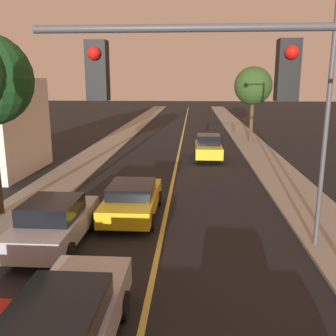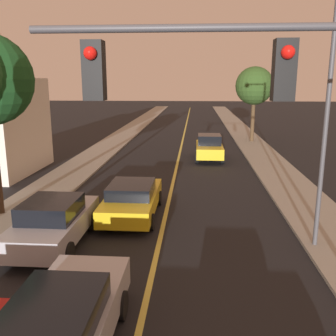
{
  "view_description": "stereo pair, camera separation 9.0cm",
  "coord_description": "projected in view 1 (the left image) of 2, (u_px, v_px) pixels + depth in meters",
  "views": [
    {
      "loc": [
        1.02,
        -1.76,
        5.12
      ],
      "look_at": [
        0.0,
        13.37,
        1.6
      ],
      "focal_mm": 40.0,
      "sensor_mm": 36.0,
      "label": 1
    },
    {
      "loc": [
        1.11,
        -1.76,
        5.12
      ],
      "look_at": [
        0.0,
        13.37,
        1.6
      ],
      "focal_mm": 40.0,
      "sensor_mm": 36.0,
      "label": 2
    }
  ],
  "objects": [
    {
      "name": "car_near_lane_front",
      "position": [
        60.0,
        334.0,
        6.61
      ],
      "size": [
        1.86,
        5.04,
        1.46
      ],
      "color": "#A5A8B2",
      "rests_on": "ground"
    },
    {
      "name": "car_outer_lane_second",
      "position": [
        54.0,
        222.0,
        11.73
      ],
      "size": [
        1.93,
        4.21,
        1.56
      ],
      "color": "#A5A8B2",
      "rests_on": "ground"
    },
    {
      "name": "road_surface",
      "position": [
        183.0,
        133.0,
        37.92
      ],
      "size": [
        9.13,
        80.0,
        0.01
      ],
      "color": "black",
      "rests_on": "ground"
    },
    {
      "name": "tree_right_near",
      "position": [
        253.0,
        86.0,
        31.14
      ],
      "size": [
        3.15,
        3.15,
        6.22
      ],
      "color": "#4C3823",
      "rests_on": "ground"
    },
    {
      "name": "traffic_signal_mast",
      "position": [
        310.0,
        123.0,
        5.71
      ],
      "size": [
        6.48,
        0.42,
        6.02
      ],
      "color": "#47474C",
      "rests_on": "ground"
    },
    {
      "name": "car_far_oncoming",
      "position": [
        208.0,
        147.0,
        24.93
      ],
      "size": [
        1.84,
        4.01,
        1.66
      ],
      "rotation": [
        0.0,
        0.0,
        3.14
      ],
      "color": "gold",
      "rests_on": "ground"
    },
    {
      "name": "car_near_lane_second",
      "position": [
        132.0,
        199.0,
        14.42
      ],
      "size": [
        1.98,
        4.53,
        1.35
      ],
      "color": "gold",
      "rests_on": "ground"
    },
    {
      "name": "sidewalk_left",
      "position": [
        126.0,
        132.0,
        38.29
      ],
      "size": [
        2.5,
        80.0,
        0.12
      ],
      "color": "gray",
      "rests_on": "ground"
    },
    {
      "name": "sidewalk_right",
      "position": [
        241.0,
        133.0,
        37.53
      ],
      "size": [
        2.5,
        80.0,
        0.12
      ],
      "color": "gray",
      "rests_on": "ground"
    },
    {
      "name": "streetlamp_right",
      "position": [
        317.0,
        86.0,
        10.73
      ],
      "size": [
        1.68,
        0.36,
        7.7
      ],
      "color": "#47474C",
      "rests_on": "ground"
    }
  ]
}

